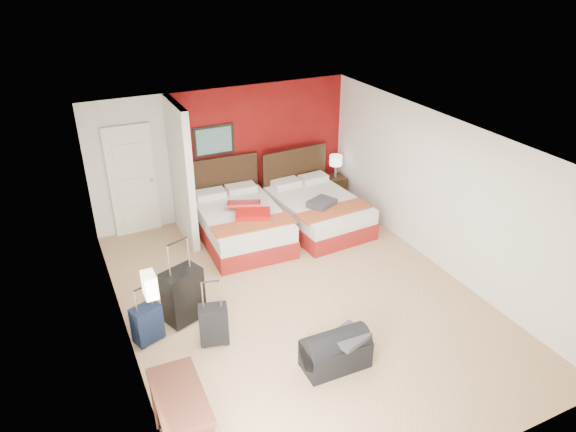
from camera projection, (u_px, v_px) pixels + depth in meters
ground at (300, 299)px, 7.98m from camera, size 6.50×6.50×0.00m
room_walls at (177, 205)px, 8.01m from camera, size 5.02×6.52×2.50m
red_accent_panel at (261, 148)px, 10.29m from camera, size 3.50×0.04×2.50m
partition_wall at (181, 174)px, 9.12m from camera, size 0.12×1.20×2.50m
entry_door at (133, 181)px, 9.41m from camera, size 0.82×0.06×2.05m
bed_left at (242, 226)px, 9.44m from camera, size 1.47×2.03×0.59m
bed_right at (318, 213)px, 9.92m from camera, size 1.49×2.03×0.58m
red_suitcase_open at (248, 210)px, 9.24m from camera, size 0.86×0.98×0.10m
jacket_bundle at (322, 203)px, 9.48m from camera, size 0.58×0.53×0.11m
nightstand at (335, 188)px, 10.98m from camera, size 0.40×0.40×0.53m
table_lamp at (336, 166)px, 10.75m from camera, size 0.31×0.31×0.46m
suitcase_black at (183, 297)px, 7.36m from camera, size 0.61×0.50×0.79m
suitcase_charcoal at (214, 326)px, 6.98m from camera, size 0.43×0.33×0.56m
suitcase_navy at (147, 325)px, 7.02m from camera, size 0.44×0.35×0.53m
duffel_bag at (335, 352)px, 6.62m from camera, size 0.84×0.46×0.42m
jacket_draped at (349, 336)px, 6.53m from camera, size 0.55×0.50×0.06m
desk at (183, 423)px, 5.41m from camera, size 0.51×0.98×0.81m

